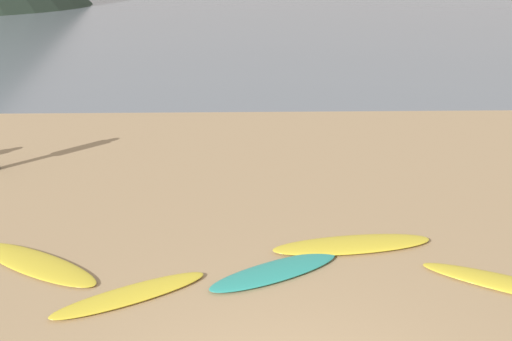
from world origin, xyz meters
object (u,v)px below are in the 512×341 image
surfboard_3 (131,294)px  surfboard_5 (352,244)px  surfboard_2 (37,264)px  surfboard_4 (275,271)px

surfboard_3 → surfboard_5: size_ratio=0.83×
surfboard_3 → surfboard_2: bearing=124.3°
surfboard_2 → surfboard_3: 1.81m
surfboard_5 → surfboard_4: bearing=-156.9°
surfboard_4 → surfboard_5: size_ratio=0.81×
surfboard_2 → surfboard_3: surfboard_3 is taller
surfboard_2 → surfboard_3: bearing=2.6°
surfboard_4 → surfboard_5: 1.51m
surfboard_4 → surfboard_5: surfboard_5 is taller
surfboard_4 → surfboard_5: bearing=3.6°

